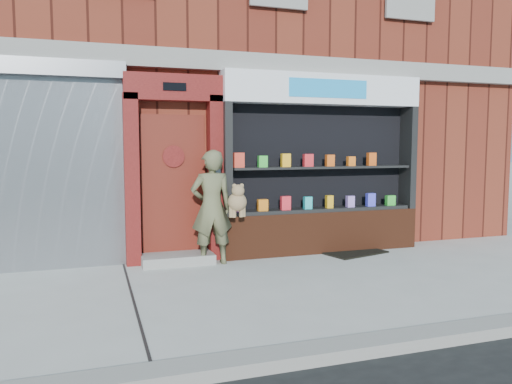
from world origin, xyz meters
name	(u,v)px	position (x,y,z in m)	size (l,w,h in m)	color
ground	(258,289)	(0.00, 0.00, 0.00)	(80.00, 80.00, 0.00)	#9E9E99
curb	(338,350)	(0.00, -2.15, 0.06)	(60.00, 0.30, 0.12)	gray
building	(177,52)	(0.00, 5.99, 4.00)	(12.00, 8.16, 8.00)	#5F2015
shutter_bay	(15,153)	(-3.00, 1.93, 1.72)	(3.10, 0.30, 3.04)	gray
red_door_bay	(174,169)	(-0.75, 1.86, 1.46)	(1.52, 0.58, 2.90)	#4B0E0C
pharmacy_bay	(322,172)	(1.75, 1.81, 1.37)	(3.50, 0.41, 3.00)	#512413
woman	(213,207)	(-0.22, 1.50, 0.89)	(0.83, 0.52, 1.76)	brown
doormat	(352,252)	(2.21, 1.55, 0.01)	(1.03, 0.72, 0.03)	black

